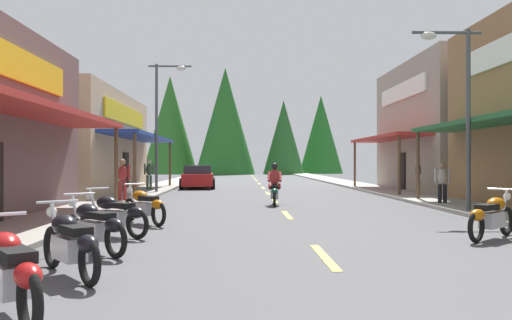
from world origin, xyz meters
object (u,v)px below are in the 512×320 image
(streetlamp_right, at_px, (457,92))
(pedestrian_strolling, at_px, (123,178))
(streetlamp_left, at_px, (163,110))
(motorcycle_parked_left_1, at_px, (70,242))
(motorcycle_parked_left_0, at_px, (10,270))
(motorcycle_parked_left_2, at_px, (94,226))
(motorcycle_parked_left_4, at_px, (144,205))
(rider_cruising_lead, at_px, (275,188))
(pedestrian_by_shop, at_px, (418,174))
(motorcycle_parked_right_3, at_px, (491,216))
(pedestrian_waiting, at_px, (149,173))
(motorcycle_parked_left_3, at_px, (114,214))
(pedestrian_browsing, at_px, (442,181))
(parked_car_curbside, at_px, (198,177))

(streetlamp_right, relative_size, pedestrian_strolling, 3.30)
(streetlamp_left, bearing_deg, motorcycle_parked_left_1, -85.45)
(motorcycle_parked_left_0, bearing_deg, pedestrian_strolling, -28.63)
(motorcycle_parked_left_2, bearing_deg, motorcycle_parked_left_4, -45.63)
(streetlamp_right, xyz_separation_m, rider_cruising_lead, (-5.38, 3.48, -3.10))
(streetlamp_left, relative_size, pedestrian_by_shop, 3.58)
(motorcycle_parked_left_0, bearing_deg, motorcycle_parked_right_3, -92.71)
(motorcycle_parked_left_2, distance_m, pedestrian_waiting, 19.36)
(motorcycle_parked_left_3, height_order, pedestrian_strolling, pedestrian_strolling)
(pedestrian_browsing, bearing_deg, motorcycle_parked_left_4, -52.00)
(streetlamp_right, bearing_deg, pedestrian_waiting, 132.45)
(streetlamp_left, distance_m, motorcycle_parked_right_3, 18.30)
(pedestrian_by_shop, bearing_deg, motorcycle_parked_right_3, -90.93)
(motorcycle_parked_left_0, distance_m, motorcycle_parked_left_2, 3.77)
(motorcycle_parked_left_1, bearing_deg, rider_cruising_lead, -53.92)
(pedestrian_by_shop, xyz_separation_m, pedestrian_waiting, (-13.02, 5.18, -0.04))
(pedestrian_browsing, distance_m, pedestrian_waiting, 15.74)
(streetlamp_right, relative_size, motorcycle_parked_left_4, 3.29)
(pedestrian_browsing, bearing_deg, rider_cruising_lead, -85.50)
(pedestrian_browsing, height_order, pedestrian_strolling, pedestrian_strolling)
(motorcycle_parked_right_3, height_order, motorcycle_parked_left_4, same)
(rider_cruising_lead, xyz_separation_m, pedestrian_strolling, (-5.81, 0.95, 0.34))
(motorcycle_parked_right_3, distance_m, motorcycle_parked_left_3, 7.95)
(motorcycle_parked_left_1, xyz_separation_m, motorcycle_parked_left_3, (-0.35, 3.95, 0.00))
(streetlamp_right, height_order, rider_cruising_lead, streetlamp_right)
(pedestrian_browsing, bearing_deg, pedestrian_strolling, -87.18)
(motorcycle_parked_left_1, height_order, parked_car_curbside, parked_car_curbside)
(motorcycle_parked_left_2, distance_m, pedestrian_strolling, 11.13)
(motorcycle_parked_left_4, bearing_deg, motorcycle_parked_left_0, 141.67)
(motorcycle_parked_right_3, xyz_separation_m, motorcycle_parked_left_1, (-7.58, -3.29, 0.00))
(streetlamp_right, height_order, pedestrian_by_shop, streetlamp_right)
(streetlamp_left, xyz_separation_m, motorcycle_parked_left_3, (1.14, -14.80, -3.72))
(motorcycle_parked_left_3, bearing_deg, pedestrian_strolling, -42.76)
(motorcycle_parked_left_3, xyz_separation_m, pedestrian_browsing, (10.05, 7.32, 0.42))
(pedestrian_browsing, bearing_deg, pedestrian_waiting, -118.30)
(motorcycle_parked_left_2, bearing_deg, pedestrian_strolling, -34.11)
(motorcycle_parked_left_0, xyz_separation_m, motorcycle_parked_left_4, (-0.09, 8.01, 0.00))
(motorcycle_parked_left_4, height_order, parked_car_curbside, parked_car_curbside)
(streetlamp_left, bearing_deg, pedestrian_waiting, 114.88)
(streetlamp_right, relative_size, pedestrian_waiting, 3.24)
(streetlamp_left, height_order, pedestrian_strolling, streetlamp_left)
(motorcycle_parked_left_4, xyz_separation_m, parked_car_curbside, (-0.11, 18.22, 0.20))
(motorcycle_parked_left_2, relative_size, pedestrian_browsing, 1.01)
(streetlamp_left, distance_m, streetlamp_right, 14.77)
(pedestrian_browsing, bearing_deg, motorcycle_parked_left_2, -36.21)
(parked_car_curbside, bearing_deg, pedestrian_waiting, 140.32)
(rider_cruising_lead, bearing_deg, motorcycle_parked_right_3, -151.33)
(streetlamp_right, distance_m, parked_car_curbside, 18.69)
(motorcycle_parked_left_4, distance_m, parked_car_curbside, 18.23)
(motorcycle_parked_left_0, height_order, pedestrian_browsing, pedestrian_browsing)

